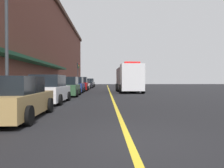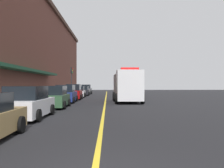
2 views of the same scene
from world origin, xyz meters
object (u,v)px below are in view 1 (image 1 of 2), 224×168
at_px(parked_car_0, 15,99).
at_px(traffic_light_near, 78,70).
at_px(parking_meter_0, 49,85).
at_px(street_lamp_left, 7,26).
at_px(parked_car_4, 81,84).
at_px(parking_meter_3, 79,82).
at_px(parked_car_6, 88,84).
at_px(parked_car_2, 68,87).
at_px(parked_car_3, 76,85).
at_px(parking_meter_4, 84,82).
at_px(parked_car_1, 49,90).
at_px(box_truck, 129,79).
at_px(parked_car_7, 90,83).
at_px(parking_meter_2, 11,87).
at_px(parking_meter_1, 78,82).
at_px(parked_car_5, 84,85).

relative_size(parked_car_0, traffic_light_near, 1.08).
xyz_separation_m(parking_meter_0, street_lamp_left, (-0.60, -6.77, 3.34)).
bearing_deg(street_lamp_left, parked_car_4, 83.65).
height_order(parking_meter_3, street_lamp_left, street_lamp_left).
bearing_deg(parked_car_6, parked_car_2, 177.99).
height_order(parked_car_3, street_lamp_left, street_lamp_left).
bearing_deg(parking_meter_4, traffic_light_near, -89.69).
height_order(parked_car_1, parking_meter_0, parked_car_1).
xyz_separation_m(parked_car_4, box_truck, (6.16, -4.42, 0.76)).
distance_m(parking_meter_0, parking_meter_3, 21.11).
height_order(parked_car_7, traffic_light_near, traffic_light_near).
bearing_deg(parking_meter_3, parked_car_1, -87.12).
relative_size(parked_car_2, parking_meter_2, 3.33).
distance_m(parked_car_6, parking_meter_0, 23.00).
relative_size(parking_meter_0, parking_meter_4, 1.00).
distance_m(parking_meter_1, street_lamp_left, 26.31).
bearing_deg(parked_car_4, parked_car_6, -1.75).
distance_m(box_truck, parking_meter_2, 16.77).
bearing_deg(street_lamp_left, parked_car_7, 86.70).
xyz_separation_m(parked_car_1, parked_car_6, (0.14, 28.19, -0.06)).
height_order(parked_car_4, parked_car_6, parked_car_4).
xyz_separation_m(parked_car_0, parking_meter_3, (-1.49, 31.95, 0.32)).
distance_m(parked_car_6, street_lamp_left, 30.02).
relative_size(parked_car_0, parked_car_3, 1.03).
relative_size(parked_car_7, parking_meter_2, 3.27).
bearing_deg(traffic_light_near, parking_meter_1, 120.59).
relative_size(parked_car_4, parking_meter_4, 3.26).
height_order(parked_car_3, traffic_light_near, traffic_light_near).
xyz_separation_m(parked_car_1, parking_meter_3, (-1.33, 26.35, 0.24)).
height_order(parked_car_3, parked_car_6, parked_car_3).
bearing_deg(parking_meter_2, parked_car_1, 61.35).
xyz_separation_m(parked_car_0, parked_car_5, (-0.16, 28.00, 0.01)).
relative_size(parking_meter_1, traffic_light_near, 0.31).
bearing_deg(parked_car_1, parked_car_6, -0.09).
relative_size(box_truck, traffic_light_near, 1.77).
relative_size(box_truck, parking_meter_3, 5.71).
distance_m(parked_car_4, parked_car_7, 17.41).
relative_size(parked_car_3, parked_car_4, 1.03).
distance_m(parked_car_2, parking_meter_3, 20.33).
height_order(parking_meter_4, traffic_light_near, traffic_light_near).
relative_size(parked_car_3, parked_car_7, 1.03).
bearing_deg(parked_car_3, parked_car_1, 178.85).
height_order(parked_car_3, parking_meter_2, parked_car_3).
bearing_deg(parking_meter_1, box_truck, -57.70).
relative_size(parked_car_6, traffic_light_near, 1.14).
relative_size(parked_car_3, parked_car_5, 1.04).
xyz_separation_m(parked_car_6, parking_meter_2, (-1.47, -30.62, 0.31)).
relative_size(parking_meter_0, street_lamp_left, 0.19).
height_order(parked_car_1, traffic_light_near, traffic_light_near).
relative_size(parked_car_3, parking_meter_2, 3.36).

